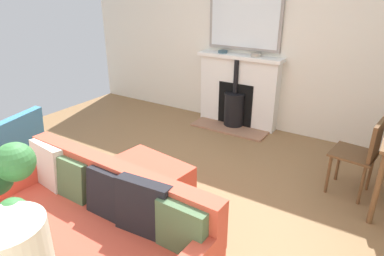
% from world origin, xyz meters
% --- Properties ---
extents(ground_plane, '(4.89, 6.09, 0.01)m').
position_xyz_m(ground_plane, '(0.00, 0.00, -0.00)').
color(ground_plane, olive).
extents(wall_left, '(0.12, 6.09, 2.61)m').
position_xyz_m(wall_left, '(-2.44, 0.00, 1.30)').
color(wall_left, silver).
rests_on(wall_left, ground).
extents(fireplace, '(0.56, 1.28, 1.08)m').
position_xyz_m(fireplace, '(-2.25, -0.21, 0.48)').
color(fireplace, '#93664C').
rests_on(fireplace, ground).
extents(mirror_over_mantel, '(0.04, 1.10, 0.96)m').
position_xyz_m(mirror_over_mantel, '(-2.36, -0.21, 1.61)').
color(mirror_over_mantel, gray).
extents(mantel_bowl_near, '(0.14, 0.14, 0.04)m').
position_xyz_m(mantel_bowl_near, '(-2.26, -0.49, 1.10)').
color(mantel_bowl_near, '#334C56').
rests_on(mantel_bowl_near, fireplace).
extents(mantel_bowl_far, '(0.15, 0.15, 0.05)m').
position_xyz_m(mantel_bowl_far, '(-2.26, 0.03, 1.10)').
color(mantel_bowl_far, '#9E9384').
rests_on(mantel_bowl_far, fireplace).
extents(sofa, '(0.92, 1.90, 0.79)m').
position_xyz_m(sofa, '(0.94, 0.12, 0.35)').
color(sofa, '#B2B2B7').
rests_on(sofa, ground).
extents(ottoman, '(0.75, 0.86, 0.41)m').
position_xyz_m(ottoman, '(0.10, -0.07, 0.25)').
color(ottoman, '#B2B2B7').
rests_on(ottoman, ground).
extents(armchair_accent, '(0.79, 0.72, 0.81)m').
position_xyz_m(armchair_accent, '(0.56, -1.48, 0.47)').
color(armchair_accent, brown).
rests_on(armchair_accent, ground).
extents(table_lamp_far_end, '(0.27, 0.27, 0.48)m').
position_xyz_m(table_lamp_far_end, '(1.76, 0.77, 1.13)').
color(table_lamp_far_end, white).
rests_on(table_lamp_far_end, console_table).
extents(dining_chair_near_fireplace, '(0.45, 0.45, 0.82)m').
position_xyz_m(dining_chair_near_fireplace, '(-1.19, 1.64, 0.49)').
color(dining_chair_near_fireplace, brown).
rests_on(dining_chair_near_fireplace, ground).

